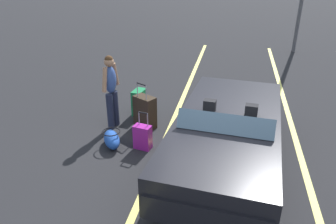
{
  "coord_description": "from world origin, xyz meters",
  "views": [
    {
      "loc": [
        5.19,
        -0.0,
        3.48
      ],
      "look_at": [
        -0.44,
        -1.17,
        0.75
      ],
      "focal_mm": 34.83,
      "sensor_mm": 36.0,
      "label": 1
    }
  ],
  "objects_px": {
    "suitcase_medium_bright": "(139,102)",
    "suitcase_large_black": "(145,112)",
    "suitcase_small_carryon": "(143,137)",
    "traveler_person": "(111,88)",
    "duffel_bag": "(112,139)",
    "convertible_car": "(225,142)"
  },
  "relations": [
    {
      "from": "duffel_bag",
      "to": "traveler_person",
      "type": "bearing_deg",
      "value": -162.22
    },
    {
      "from": "suitcase_medium_bright",
      "to": "traveler_person",
      "type": "relative_size",
      "value": 0.38
    },
    {
      "from": "suitcase_medium_bright",
      "to": "duffel_bag",
      "type": "distance_m",
      "value": 1.59
    },
    {
      "from": "convertible_car",
      "to": "duffel_bag",
      "type": "xyz_separation_m",
      "value": [
        -0.38,
        -2.25,
        -0.43
      ]
    },
    {
      "from": "duffel_bag",
      "to": "convertible_car",
      "type": "bearing_deg",
      "value": 80.37
    },
    {
      "from": "suitcase_small_carryon",
      "to": "traveler_person",
      "type": "bearing_deg",
      "value": -118.97
    },
    {
      "from": "duffel_bag",
      "to": "traveler_person",
      "type": "relative_size",
      "value": 0.43
    },
    {
      "from": "suitcase_small_carryon",
      "to": "traveler_person",
      "type": "distance_m",
      "value": 1.37
    },
    {
      "from": "suitcase_large_black",
      "to": "suitcase_small_carryon",
      "type": "relative_size",
      "value": 1.37
    },
    {
      "from": "convertible_car",
      "to": "duffel_bag",
      "type": "distance_m",
      "value": 2.33
    },
    {
      "from": "convertible_car",
      "to": "suitcase_large_black",
      "type": "relative_size",
      "value": 4.01
    },
    {
      "from": "suitcase_medium_bright",
      "to": "suitcase_large_black",
      "type": "bearing_deg",
      "value": 126.08
    },
    {
      "from": "suitcase_medium_bright",
      "to": "suitcase_small_carryon",
      "type": "distance_m",
      "value": 1.61
    },
    {
      "from": "convertible_car",
      "to": "duffel_bag",
      "type": "height_order",
      "value": "convertible_car"
    },
    {
      "from": "suitcase_large_black",
      "to": "duffel_bag",
      "type": "bearing_deg",
      "value": -176.13
    },
    {
      "from": "suitcase_medium_bright",
      "to": "duffel_bag",
      "type": "xyz_separation_m",
      "value": [
        1.57,
        -0.12,
        -0.15
      ]
    },
    {
      "from": "suitcase_small_carryon",
      "to": "traveler_person",
      "type": "xyz_separation_m",
      "value": [
        -0.78,
        -0.9,
        0.68
      ]
    },
    {
      "from": "traveler_person",
      "to": "duffel_bag",
      "type": "bearing_deg",
      "value": -59.78
    },
    {
      "from": "suitcase_large_black",
      "to": "suitcase_small_carryon",
      "type": "bearing_deg",
      "value": -138.51
    },
    {
      "from": "suitcase_large_black",
      "to": "traveler_person",
      "type": "xyz_separation_m",
      "value": [
        0.11,
        -0.71,
        0.56
      ]
    },
    {
      "from": "suitcase_medium_bright",
      "to": "duffel_bag",
      "type": "relative_size",
      "value": 0.88
    },
    {
      "from": "suitcase_medium_bright",
      "to": "traveler_person",
      "type": "height_order",
      "value": "traveler_person"
    }
  ]
}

